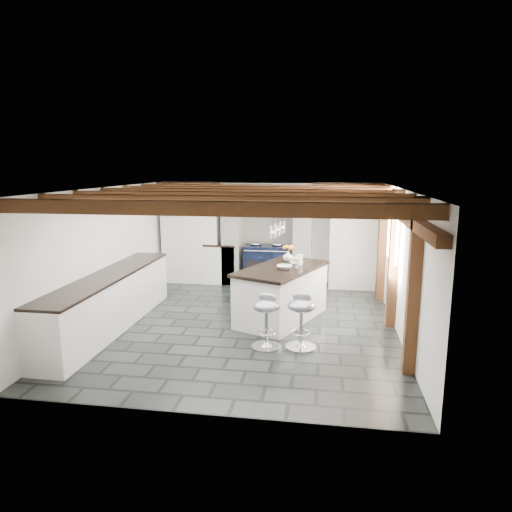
# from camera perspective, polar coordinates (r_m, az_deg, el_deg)

# --- Properties ---
(ground) EXTENTS (6.00, 6.00, 0.00)m
(ground) POSITION_cam_1_polar(r_m,az_deg,el_deg) (7.97, -1.16, -8.32)
(ground) COLOR black
(ground) RESTS_ON ground
(room_shell) EXTENTS (6.00, 6.03, 6.00)m
(room_shell) POSITION_cam_1_polar(r_m,az_deg,el_deg) (9.16, -3.42, 1.14)
(room_shell) COLOR silver
(room_shell) RESTS_ON ground
(range_cooker) EXTENTS (1.00, 0.63, 0.99)m
(range_cooker) POSITION_cam_1_polar(r_m,az_deg,el_deg) (10.39, 1.36, -1.00)
(range_cooker) COLOR black
(range_cooker) RESTS_ON ground
(kitchen_island) EXTENTS (1.65, 2.14, 1.25)m
(kitchen_island) POSITION_cam_1_polar(r_m,az_deg,el_deg) (8.01, 3.26, -4.61)
(kitchen_island) COLOR white
(kitchen_island) RESTS_ON ground
(bar_stool_near) EXTENTS (0.47, 0.47, 0.84)m
(bar_stool_near) POSITION_cam_1_polar(r_m,az_deg,el_deg) (6.78, 5.69, -7.28)
(bar_stool_near) COLOR silver
(bar_stool_near) RESTS_ON ground
(bar_stool_far) EXTENTS (0.50, 0.50, 0.82)m
(bar_stool_far) POSITION_cam_1_polar(r_m,az_deg,el_deg) (6.77, 1.35, -7.33)
(bar_stool_far) COLOR silver
(bar_stool_far) RESTS_ON ground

